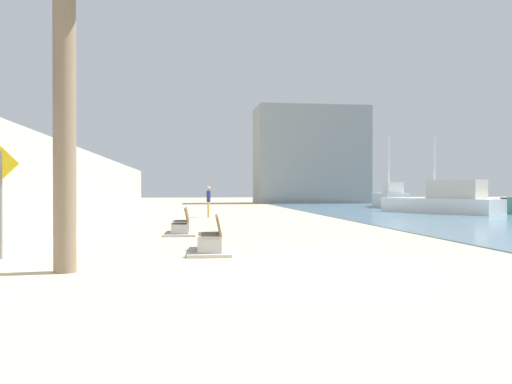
# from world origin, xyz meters

# --- Properties ---
(ground_plane) EXTENTS (120.00, 120.00, 0.00)m
(ground_plane) POSITION_xyz_m (0.00, 18.00, 0.00)
(ground_plane) COLOR #C6B793
(seawall) EXTENTS (0.80, 64.00, 3.53)m
(seawall) POSITION_xyz_m (-7.50, 18.00, 1.76)
(seawall) COLOR #ADAAA3
(seawall) RESTS_ON ground
(bench_near) EXTENTS (1.20, 2.15, 0.98)m
(bench_near) POSITION_xyz_m (-1.70, 3.08, 0.23)
(bench_near) COLOR #ADAAA3
(bench_near) RESTS_ON ground
(bench_far) EXTENTS (1.17, 2.13, 0.98)m
(bench_far) POSITION_xyz_m (-2.47, 8.61, 0.23)
(bench_far) COLOR #ADAAA3
(bench_far) RESTS_ON ground
(person_walking) EXTENTS (0.24, 0.53, 1.79)m
(person_walking) POSITION_xyz_m (-0.98, 19.45, 1.05)
(person_walking) COLOR gold
(person_walking) RESTS_ON ground
(boat_far_right) EXTENTS (5.80, 7.86, 5.08)m
(boat_far_right) POSITION_xyz_m (14.38, 21.64, 0.82)
(boat_far_right) COLOR white
(boat_far_right) RESTS_ON water_bay
(boat_distant) EXTENTS (3.06, 7.33, 6.02)m
(boat_distant) POSITION_xyz_m (14.78, 31.69, 0.84)
(boat_distant) COLOR white
(boat_distant) RESTS_ON water_bay
(pedestrian_sign) EXTENTS (0.85, 0.08, 2.70)m
(pedestrian_sign) POSITION_xyz_m (-6.70, 2.57, 1.68)
(pedestrian_sign) COLOR slate
(pedestrian_sign) RESTS_ON ground
(harbor_building) EXTENTS (12.00, 6.00, 10.42)m
(harbor_building) POSITION_xyz_m (11.43, 46.00, 5.21)
(harbor_building) COLOR gray
(harbor_building) RESTS_ON ground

